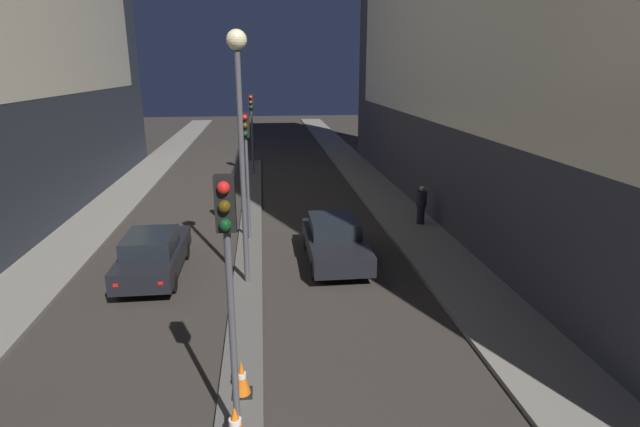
# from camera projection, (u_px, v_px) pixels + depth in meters

# --- Properties ---
(median_strip) EXTENTS (0.92, 30.27, 0.12)m
(median_strip) POSITION_uv_depth(u_px,v_px,m) (251.00, 225.00, 21.44)
(median_strip) COLOR #56544F
(median_strip) RESTS_ON ground
(traffic_light_near) EXTENTS (0.32, 0.42, 4.87)m
(traffic_light_near) POSITION_uv_depth(u_px,v_px,m) (228.00, 255.00, 8.09)
(traffic_light_near) COLOR #4C4C51
(traffic_light_near) RESTS_ON median_strip
(traffic_light_mid) EXTENTS (0.32, 0.42, 4.87)m
(traffic_light_mid) POSITION_uv_depth(u_px,v_px,m) (246.00, 148.00, 18.59)
(traffic_light_mid) COLOR #4C4C51
(traffic_light_mid) RESTS_ON median_strip
(traffic_light_far) EXTENTS (0.32, 0.42, 4.87)m
(traffic_light_far) POSITION_uv_depth(u_px,v_px,m) (252.00, 116.00, 30.40)
(traffic_light_far) COLOR #4C4C51
(traffic_light_far) RESTS_ON median_strip
(street_lamp) EXTENTS (0.57, 0.57, 7.48)m
(street_lamp) POSITION_uv_depth(u_px,v_px,m) (240.00, 108.00, 14.20)
(street_lamp) COLOR #4C4C51
(street_lamp) RESTS_ON median_strip
(traffic_cone_near) EXTENTS (0.50, 0.50, 0.70)m
(traffic_cone_near) POSITION_uv_depth(u_px,v_px,m) (235.00, 424.00, 8.94)
(traffic_cone_near) COLOR black
(traffic_cone_near) RESTS_ON median_strip
(traffic_cone_far) EXTENTS (0.42, 0.42, 0.78)m
(traffic_cone_far) POSITION_uv_depth(u_px,v_px,m) (242.00, 378.00, 10.19)
(traffic_cone_far) COLOR black
(traffic_cone_far) RESTS_ON median_strip
(car_left_lane) EXTENTS (1.77, 4.49, 1.54)m
(car_left_lane) POSITION_uv_depth(u_px,v_px,m) (153.00, 254.00, 16.16)
(car_left_lane) COLOR black
(car_left_lane) RESTS_ON ground
(car_right_lane) EXTENTS (1.94, 4.52, 1.52)m
(car_right_lane) POSITION_uv_depth(u_px,v_px,m) (335.00, 241.00, 17.42)
(car_right_lane) COLOR black
(car_right_lane) RESTS_ON ground
(pedestrian_on_right_sidewalk) EXTENTS (0.43, 0.43, 1.66)m
(pedestrian_on_right_sidewalk) POSITION_uv_depth(u_px,v_px,m) (421.00, 204.00, 21.17)
(pedestrian_on_right_sidewalk) COLOR black
(pedestrian_on_right_sidewalk) RESTS_ON sidewalk_right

